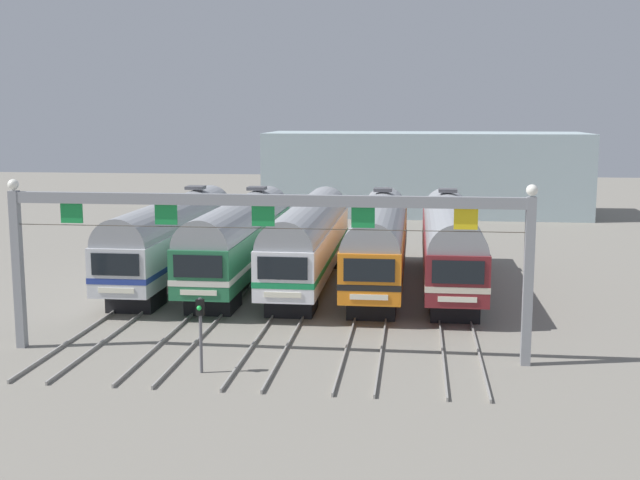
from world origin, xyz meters
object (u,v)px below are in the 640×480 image
object	(u,v)px
commuter_train_white	(309,238)
commuter_train_maroon	(450,240)
commuter_train_silver	(173,235)
yard_signal_mast	(200,321)
commuter_train_orange	(379,239)
catenary_gantry	(263,226)
commuter_train_green	(240,237)

from	to	relation	value
commuter_train_white	commuter_train_maroon	bearing A→B (deg)	0.03
commuter_train_white	commuter_train_silver	bearing A→B (deg)	179.97
commuter_train_white	yard_signal_mast	distance (m)	16.04
commuter_train_orange	catenary_gantry	xyz separation A→B (m)	(-3.89, -13.50, 2.53)
commuter_train_green	commuter_train_maroon	world-z (taller)	same
commuter_train_maroon	catenary_gantry	distance (m)	15.79
commuter_train_silver	commuter_train_green	world-z (taller)	same
commuter_train_orange	commuter_train_maroon	size ratio (longest dim) A/B	1.00
commuter_train_maroon	commuter_train_white	bearing A→B (deg)	-179.97
commuter_train_green	commuter_train_white	xyz separation A→B (m)	(3.89, -0.00, -0.00)
commuter_train_white	commuter_train_orange	distance (m)	3.89
commuter_train_orange	commuter_train_green	bearing A→B (deg)	180.00
commuter_train_orange	catenary_gantry	bearing A→B (deg)	-106.09
catenary_gantry	commuter_train_white	bearing A→B (deg)	90.00
catenary_gantry	commuter_train_maroon	bearing A→B (deg)	60.02
commuter_train_silver	commuter_train_green	xyz separation A→B (m)	(3.89, 0.00, 0.00)
commuter_train_silver	commuter_train_maroon	bearing A→B (deg)	0.00
commuter_train_white	commuter_train_orange	bearing A→B (deg)	0.06
commuter_train_orange	yard_signal_mast	bearing A→B (deg)	-110.15
commuter_train_green	commuter_train_maroon	distance (m)	11.68
commuter_train_orange	commuter_train_maroon	world-z (taller)	same
commuter_train_white	yard_signal_mast	size ratio (longest dim) A/B	6.32
yard_signal_mast	commuter_train_maroon	bearing A→B (deg)	58.55
commuter_train_green	catenary_gantry	size ratio (longest dim) A/B	0.87
commuter_train_green	catenary_gantry	xyz separation A→B (m)	(3.89, -13.50, 2.53)
commuter_train_green	yard_signal_mast	size ratio (longest dim) A/B	6.32
catenary_gantry	commuter_train_orange	bearing A→B (deg)	73.91
commuter_train_orange	commuter_train_maroon	xyz separation A→B (m)	(3.89, 0.00, 0.00)
commuter_train_silver	catenary_gantry	size ratio (longest dim) A/B	0.87
commuter_train_green	commuter_train_maroon	bearing A→B (deg)	0.00
catenary_gantry	yard_signal_mast	bearing A→B (deg)	-128.87
commuter_train_silver	commuter_train_maroon	xyz separation A→B (m)	(15.57, 0.00, 0.00)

